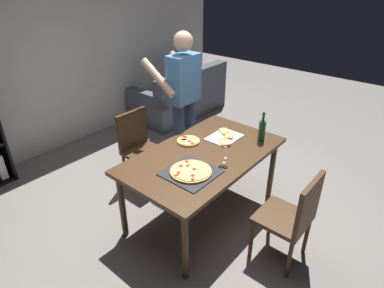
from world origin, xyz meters
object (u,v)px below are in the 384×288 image
couch (182,98)px  wine_bottle (262,130)px  person_serving_pizza (183,97)px  chair_near_camera (293,215)px  chair_far_side (139,144)px  dining_table (204,160)px  kitchen_scissors (224,164)px  pepperoni_pizza_on_tray (191,172)px  second_pizza_plain (188,141)px

couch → wine_bottle: 2.69m
couch → person_serving_pizza: (-1.36, -1.25, 0.70)m
chair_near_camera → chair_far_side: 1.92m
chair_near_camera → person_serving_pizza: person_serving_pizza is taller
dining_table → couch: couch is taller
dining_table → couch: size_ratio=0.96×
chair_far_side → person_serving_pizza: size_ratio=0.51×
chair_near_camera → kitchen_scissors: (-0.05, 0.69, 0.24)m
couch → wine_bottle: wine_bottle is taller
dining_table → chair_near_camera: 0.98m
chair_near_camera → chair_far_side: same height
chair_near_camera → kitchen_scissors: 0.73m
pepperoni_pizza_on_tray → chair_far_side: bearing=72.3°
dining_table → second_pizza_plain: bearing=73.1°
wine_bottle → kitchen_scissors: bearing=178.0°
dining_table → couch: 2.77m
dining_table → kitchen_scissors: size_ratio=8.34×
person_serving_pizza → second_pizza_plain: person_serving_pizza is taller
dining_table → kitchen_scissors: (-0.05, -0.27, 0.08)m
couch → pepperoni_pizza_on_tray: 3.12m
dining_table → pepperoni_pizza_on_tray: 0.38m
chair_far_side → couch: (1.90, 1.02, -0.21)m
couch → pepperoni_pizza_on_tray: couch is taller
chair_near_camera → second_pizza_plain: (0.08, 1.23, 0.25)m
chair_far_side → pepperoni_pizza_on_tray: bearing=-107.7°
dining_table → wine_bottle: bearing=-26.4°
couch → chair_far_side: bearing=-151.7°
chair_near_camera → kitchen_scissors: size_ratio=4.60×
pepperoni_pizza_on_tray → wine_bottle: 0.96m
person_serving_pizza → kitchen_scissors: person_serving_pizza is taller
dining_table → wine_bottle: size_ratio=5.17×
chair_far_side → couch: chair_far_side is taller
chair_near_camera → wine_bottle: 0.96m
second_pizza_plain → couch: bearing=43.4°
couch → chair_near_camera: bearing=-122.8°
dining_table → chair_far_side: 0.98m
chair_far_side → dining_table: bearing=-90.0°
person_serving_pizza → pepperoni_pizza_on_tray: size_ratio=4.08×
chair_near_camera → second_pizza_plain: size_ratio=3.75×
dining_table → chair_far_side: chair_far_side is taller
chair_near_camera → person_serving_pizza: size_ratio=0.51×
chair_far_side → wine_bottle: (0.59, -1.26, 0.36)m
couch → pepperoni_pizza_on_tray: (-2.25, -2.11, 0.46)m
wine_bottle → pepperoni_pizza_on_tray: bearing=169.9°
chair_near_camera → pepperoni_pizza_on_tray: 0.94m
couch → person_serving_pizza: 1.97m
chair_near_camera → wine_bottle: (0.59, 0.67, 0.36)m
dining_table → couch: bearing=46.3°
chair_near_camera → wine_bottle: size_ratio=2.85×
pepperoni_pizza_on_tray → wine_bottle: (0.94, -0.17, 0.10)m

